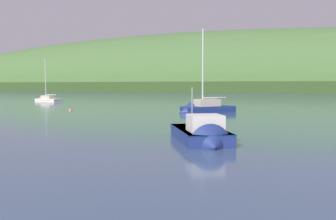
% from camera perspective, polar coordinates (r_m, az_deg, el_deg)
% --- Properties ---
extents(far_shoreline_hill, '(563.55, 97.33, 65.58)m').
position_cam_1_polar(far_shoreline_hill, '(217.52, 5.51, 2.89)').
color(far_shoreline_hill, '#314A21').
rests_on(far_shoreline_hill, ground).
extents(sailboat_near_mooring, '(6.23, 6.75, 10.56)m').
position_cam_1_polar(sailboat_near_mooring, '(44.44, 5.11, -0.04)').
color(sailboat_near_mooring, navy).
rests_on(sailboat_near_mooring, ground).
extents(sailboat_outer_reach, '(6.71, 3.23, 9.00)m').
position_cam_1_polar(sailboat_outer_reach, '(77.52, -17.56, 1.33)').
color(sailboat_outer_reach, white).
rests_on(sailboat_outer_reach, ground).
extents(fishing_boat_moored, '(5.30, 6.70, 3.95)m').
position_cam_1_polar(fishing_boat_moored, '(21.36, 5.07, -4.03)').
color(fishing_boat_moored, navy).
rests_on(fishing_boat_moored, ground).
extents(mooring_buoy_off_fishing_boat, '(0.47, 0.47, 0.55)m').
position_cam_1_polar(mooring_buoy_off_fishing_boat, '(49.20, -14.19, -0.07)').
color(mooring_buoy_off_fishing_boat, '#E06675').
rests_on(mooring_buoy_off_fishing_boat, ground).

